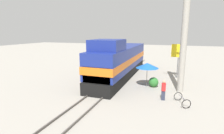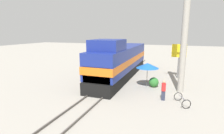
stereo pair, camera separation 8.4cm
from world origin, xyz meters
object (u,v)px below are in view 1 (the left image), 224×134
at_px(utility_pole, 185,26).
at_px(billboard_sign, 179,53).
at_px(bicycle, 182,100).
at_px(vendor_umbrella, 147,66).
at_px(person_bystander, 164,89).
at_px(locomotive, 120,61).

bearing_deg(utility_pole, billboard_sign, 92.48).
bearing_deg(bicycle, vendor_umbrella, 111.63).
xyz_separation_m(vendor_umbrella, bicycle, (3.26, -3.58, -1.84)).
relative_size(vendor_umbrella, person_bystander, 1.45).
distance_m(locomotive, vendor_umbrella, 4.49).
xyz_separation_m(billboard_sign, bicycle, (0.30, -8.34, -2.65)).
xyz_separation_m(utility_pole, person_bystander, (-1.36, -2.66, -5.11)).
distance_m(utility_pole, person_bystander, 5.91).
distance_m(locomotive, billboard_sign, 7.04).
bearing_deg(person_bystander, vendor_umbrella, 119.73).
bearing_deg(locomotive, person_bystander, -46.53).
xyz_separation_m(locomotive, person_bystander, (5.50, -5.80, -1.12)).
height_order(vendor_umbrella, person_bystander, vendor_umbrella).
bearing_deg(locomotive, bicycle, -41.71).
bearing_deg(vendor_umbrella, locomotive, 144.74).
distance_m(person_bystander, bicycle, 1.58).
distance_m(utility_pole, bicycle, 6.42).
height_order(utility_pole, bicycle, utility_pole).
xyz_separation_m(person_bystander, bicycle, (1.43, -0.37, -0.56)).
relative_size(locomotive, utility_pole, 1.28).
height_order(locomotive, utility_pole, utility_pole).
bearing_deg(vendor_umbrella, utility_pole, -9.78).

